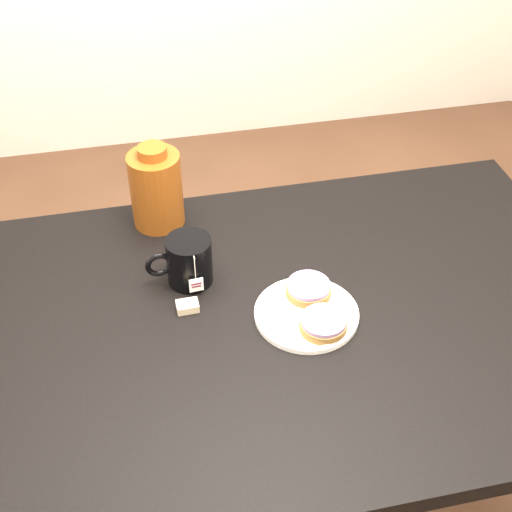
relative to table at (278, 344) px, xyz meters
name	(u,v)px	position (x,y,z in m)	size (l,w,h in m)	color
ground_plane	(273,511)	(0.00, 0.00, -0.67)	(4.00, 4.00, 0.00)	brown
table	(278,344)	(0.00, 0.00, 0.00)	(1.40, 0.90, 0.75)	black
plate	(306,313)	(0.05, -0.01, 0.09)	(0.21, 0.21, 0.02)	white
bagel_back	(309,289)	(0.07, 0.04, 0.11)	(0.11, 0.11, 0.03)	brown
bagel_front	(323,324)	(0.07, -0.06, 0.11)	(0.13, 0.13, 0.03)	brown
mug	(188,261)	(-0.16, 0.15, 0.14)	(0.15, 0.11, 0.11)	black
teabag_pouch	(188,306)	(-0.18, 0.06, 0.09)	(0.04, 0.03, 0.02)	#C6B793
bagel_package	(156,188)	(-0.20, 0.37, 0.18)	(0.16, 0.16, 0.20)	#56250B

